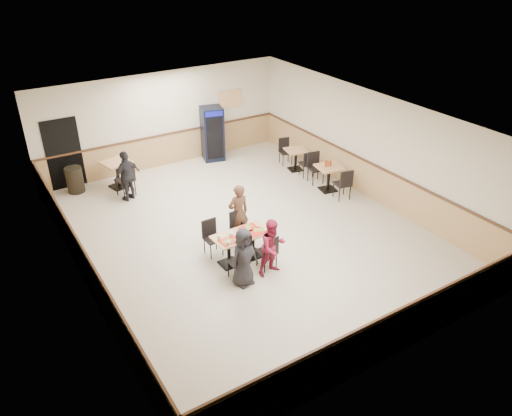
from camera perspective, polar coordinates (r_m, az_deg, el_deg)
ground at (r=12.60m, az=-1.21°, el=-2.78°), size 10.00×10.00×0.00m
room_shell at (r=15.09m, az=-0.42°, el=5.30°), size 10.00×10.00×10.00m
main_table at (r=11.34m, az=-1.72°, el=-4.00°), size 1.31×0.68×0.69m
main_chairs at (r=11.33m, az=-1.92°, el=-4.17°), size 1.18×1.54×0.88m
diner_woman_left at (r=10.48m, az=-1.40°, el=-5.68°), size 0.71×0.53×1.34m
diner_woman_right at (r=10.83m, az=1.93°, el=-4.48°), size 0.67×0.54×1.33m
diner_man_opposite at (r=11.95m, az=-2.03°, el=-0.57°), size 0.55×0.37×1.48m
lone_diner at (r=14.29m, az=-14.52°, el=3.59°), size 0.92×0.64×1.46m
tabletop_clutter at (r=11.17m, az=-1.63°, el=-3.00°), size 1.14×0.58×0.12m
side_table_near at (r=14.60m, az=8.32°, el=3.80°), size 0.82×0.82×0.75m
side_table_near_chair_south at (r=14.21m, az=9.85°, el=2.83°), size 0.52×0.52×0.95m
side_table_near_chair_north at (r=15.03m, az=6.86°, el=4.55°), size 0.52×0.52×0.95m
side_table_far at (r=15.83m, az=4.57°, el=5.89°), size 0.76×0.76×0.68m
side_table_far_chair_south at (r=15.44m, az=5.77°, el=5.13°), size 0.48×0.48×0.87m
side_table_far_chair_north at (r=16.24m, az=3.43°, el=6.46°), size 0.48×0.48×0.87m
condiment_caddy at (r=14.48m, az=8.20°, el=5.06°), size 0.23×0.06×0.20m
back_table at (r=15.18m, az=-15.57°, el=4.19°), size 0.92×0.92×0.81m
back_table_chair_lone at (r=14.62m, az=-14.76°, el=3.21°), size 0.58×0.58×1.03m
pepsi_cooler at (r=16.51m, az=-5.00°, el=8.47°), size 0.81×0.81×1.77m
trash_bin at (r=15.32m, az=-20.00°, el=3.04°), size 0.48×0.48×0.76m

